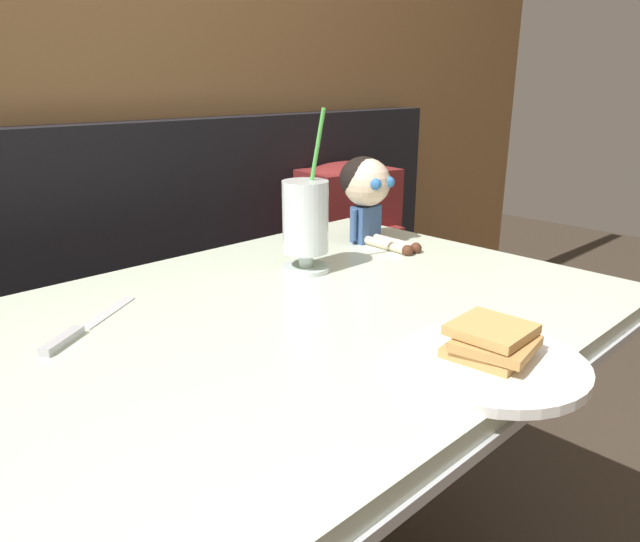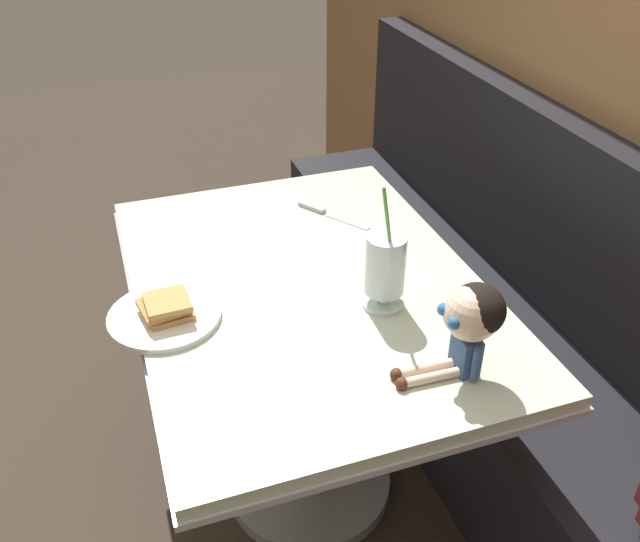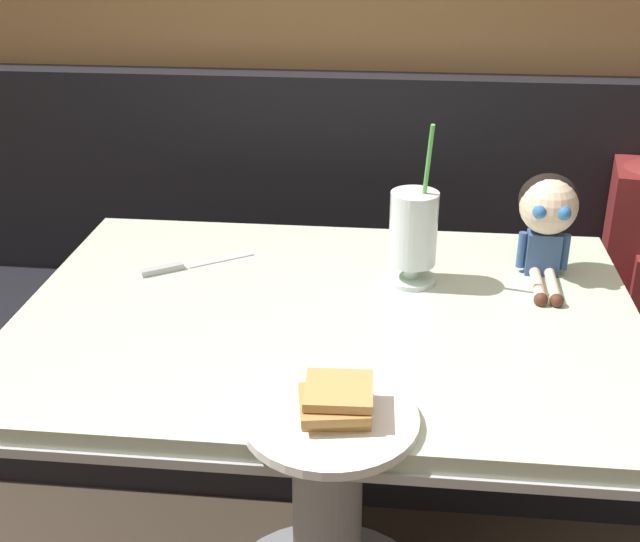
# 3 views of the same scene
# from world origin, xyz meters

# --- Properties ---
(wood_panel_wall) EXTENTS (4.40, 0.08, 2.40)m
(wood_panel_wall) POSITION_xyz_m (0.00, 1.05, 1.20)
(wood_panel_wall) COLOR olive
(wood_panel_wall) RESTS_ON ground
(booth_bench) EXTENTS (2.60, 0.48, 1.00)m
(booth_bench) POSITION_xyz_m (0.00, 0.81, 0.33)
(booth_bench) COLOR black
(booth_bench) RESTS_ON ground
(diner_table) EXTENTS (1.11, 0.81, 0.74)m
(diner_table) POSITION_xyz_m (0.00, 0.18, 0.54)
(diner_table) COLOR beige
(diner_table) RESTS_ON ground
(toast_plate) EXTENTS (0.25, 0.25, 0.06)m
(toast_plate) POSITION_xyz_m (0.04, -0.16, 0.76)
(toast_plate) COLOR white
(toast_plate) RESTS_ON diner_table
(milkshake_glass) EXTENTS (0.10, 0.10, 0.31)m
(milkshake_glass) POSITION_xyz_m (0.15, 0.32, 0.84)
(milkshake_glass) COLOR silver
(milkshake_glass) RESTS_ON diner_table
(butter_knife) EXTENTS (0.21, 0.15, 0.01)m
(butter_knife) POSITION_xyz_m (-0.31, 0.33, 0.74)
(butter_knife) COLOR silver
(butter_knife) RESTS_ON diner_table
(seated_doll) EXTENTS (0.12, 0.22, 0.20)m
(seated_doll) POSITION_xyz_m (0.40, 0.38, 0.87)
(seated_doll) COLOR #385689
(seated_doll) RESTS_ON diner_table
(backpack) EXTENTS (0.33, 0.29, 0.41)m
(backpack) POSITION_xyz_m (0.77, 0.78, 0.66)
(backpack) COLOR maroon
(backpack) RESTS_ON booth_bench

